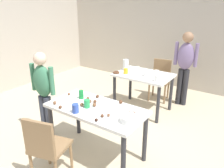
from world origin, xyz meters
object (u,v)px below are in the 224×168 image
(dining_table_far, at_px, (143,80))
(soda_can, at_px, (81,94))
(dining_table_near, at_px, (96,114))
(mixing_bowl, at_px, (129,119))
(person_adult_far, at_px, (185,63))
(person_girl_near, at_px, (43,89))
(chair_near_table, at_px, (46,146))
(pitcher_far, at_px, (126,65))
(chair_far_table, at_px, (161,77))

(dining_table_far, height_order, soda_can, soda_can)
(dining_table_near, bearing_deg, dining_table_far, 94.58)
(mixing_bowl, height_order, soda_can, soda_can)
(person_adult_far, relative_size, soda_can, 12.36)
(person_girl_near, xyz_separation_m, mixing_bowl, (1.49, 0.00, -0.03))
(person_adult_far, bearing_deg, chair_near_table, -101.32)
(soda_can, height_order, pitcher_far, pitcher_far)
(chair_near_table, relative_size, chair_far_table, 1.00)
(chair_near_table, xyz_separation_m, chair_far_table, (0.11, 3.04, 0.00))
(person_girl_near, height_order, person_adult_far, person_adult_far)
(dining_table_far, height_order, person_girl_near, person_girl_near)
(dining_table_near, bearing_deg, chair_near_table, -104.64)
(mixing_bowl, bearing_deg, chair_near_table, -139.67)
(chair_far_table, relative_size, person_adult_far, 0.58)
(mixing_bowl, bearing_deg, dining_table_near, 171.91)
(mixing_bowl, xyz_separation_m, soda_can, (-0.90, 0.19, 0.02))
(dining_table_far, relative_size, person_adult_far, 0.69)
(dining_table_near, height_order, soda_can, soda_can)
(chair_near_table, height_order, chair_far_table, same)
(dining_table_near, xyz_separation_m, chair_near_table, (-0.18, -0.70, -0.15))
(dining_table_near, distance_m, mixing_bowl, 0.58)
(chair_far_table, bearing_deg, person_girl_near, -109.67)
(dining_table_far, distance_m, mixing_bowl, 1.83)
(dining_table_near, xyz_separation_m, chair_far_table, (-0.08, 2.34, -0.15))
(dining_table_near, bearing_deg, person_adult_far, 79.71)
(chair_far_table, xyz_separation_m, soda_can, (-0.27, -2.23, 0.31))
(person_adult_far, height_order, soda_can, person_adult_far)
(soda_can, bearing_deg, pitcher_far, 97.25)
(dining_table_far, relative_size, mixing_bowl, 4.96)
(soda_can, distance_m, pitcher_far, 1.54)
(person_girl_near, bearing_deg, dining_table_near, 4.83)
(chair_far_table, bearing_deg, chair_near_table, -92.02)
(dining_table_near, height_order, person_girl_near, person_girl_near)
(pitcher_far, bearing_deg, person_girl_near, -103.09)
(chair_far_table, height_order, soda_can, soda_can)
(dining_table_far, distance_m, soda_can, 1.53)
(chair_near_table, distance_m, person_girl_near, 1.03)
(dining_table_near, xyz_separation_m, dining_table_far, (-0.13, 1.61, -0.01))
(chair_far_table, xyz_separation_m, pitcher_far, (-0.47, -0.70, 0.36))
(dining_table_far, height_order, pitcher_far, pitcher_far)
(person_girl_near, relative_size, person_adult_far, 0.91)
(chair_far_table, xyz_separation_m, mixing_bowl, (0.63, -2.41, 0.29))
(person_girl_near, height_order, mixing_bowl, person_girl_near)
(chair_near_table, height_order, mixing_bowl, chair_near_table)
(dining_table_far, distance_m, chair_near_table, 2.32)
(person_girl_near, height_order, soda_can, person_girl_near)
(soda_can, bearing_deg, dining_table_near, -17.32)
(chair_near_table, bearing_deg, person_girl_near, 140.40)
(person_adult_far, bearing_deg, dining_table_near, -100.29)
(chair_far_table, bearing_deg, pitcher_far, -123.51)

